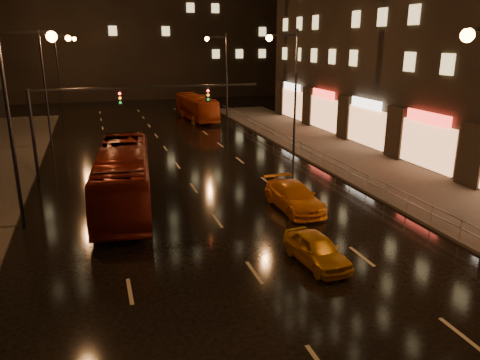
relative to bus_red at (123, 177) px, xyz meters
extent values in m
plane|color=black|center=(4.44, 5.98, -1.69)|extent=(140.00, 140.00, 0.00)
cube|color=#38332D|center=(17.94, 0.98, -1.61)|extent=(7.00, 70.00, 0.15)
cylinder|color=black|center=(-5.16, 5.98, 1.41)|extent=(0.22, 0.22, 6.20)
cube|color=black|center=(2.44, 5.98, 4.41)|extent=(15.20, 0.14, 0.14)
cube|color=black|center=(0.44, 5.98, 3.76)|extent=(0.32, 0.18, 0.95)
cube|color=black|center=(6.44, 5.98, 3.76)|extent=(0.32, 0.18, 0.95)
sphere|color=#FF1E19|center=(0.44, 5.86, 4.06)|extent=(0.18, 0.18, 0.18)
sphere|color=orange|center=(11.74, -12.02, 7.61)|extent=(0.50, 0.50, 0.50)
cylinder|color=#99999E|center=(14.64, 29.98, -1.04)|extent=(0.04, 0.04, 1.00)
cube|color=#99999E|center=(14.64, 3.98, -0.59)|extent=(0.05, 56.00, 0.05)
cube|color=#99999E|center=(14.64, 3.98, -0.99)|extent=(0.05, 56.00, 0.05)
imported|color=#64180E|center=(0.00, 0.00, 0.00)|extent=(4.02, 12.34, 3.38)
imported|color=#AE3C11|center=(10.44, 28.70, -0.23)|extent=(3.26, 10.62, 2.91)
imported|color=orange|center=(7.22, -10.01, -1.04)|extent=(1.87, 3.93, 1.30)
imported|color=orange|center=(9.02, -3.56, -0.96)|extent=(2.18, 5.05, 1.45)
camera|label=1|loc=(-1.27, -26.31, 7.44)|focal=35.00mm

